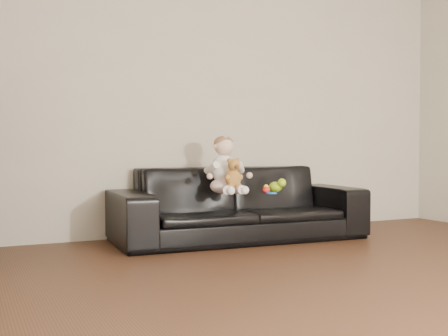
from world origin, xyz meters
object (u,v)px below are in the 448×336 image
sofa (239,203)px  toy_rattle (266,190)px  baby (225,168)px  toy_blue_disc (271,193)px  teddy_bear (233,174)px  toy_green (276,187)px

sofa → toy_rattle: sofa is taller
sofa → toy_rattle: size_ratio=32.88×
baby → toy_blue_disc: baby is taller
toy_rattle → baby: bearing=158.9°
baby → toy_rattle: 0.40m
sofa → teddy_bear: size_ratio=8.86×
toy_blue_disc → baby: bearing=156.4°
toy_green → toy_blue_disc: (-0.11, -0.12, -0.04)m
teddy_bear → toy_green: (0.46, 0.11, -0.13)m
sofa → toy_rattle: 0.32m
teddy_bear → toy_green: size_ratio=1.82×
baby → toy_green: 0.51m
teddy_bear → toy_green: teddy_bear is taller
toy_green → toy_blue_disc: size_ratio=1.41×
teddy_bear → toy_rattle: teddy_bear is taller
baby → teddy_bear: (0.01, -0.15, -0.04)m
toy_green → toy_rattle: toy_green is taller
sofa → baby: (-0.19, -0.12, 0.32)m
sofa → toy_blue_disc: size_ratio=22.84×
toy_rattle → toy_green: bearing=30.9°
teddy_bear → toy_rattle: 0.35m
baby → toy_rattle: size_ratio=7.36×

